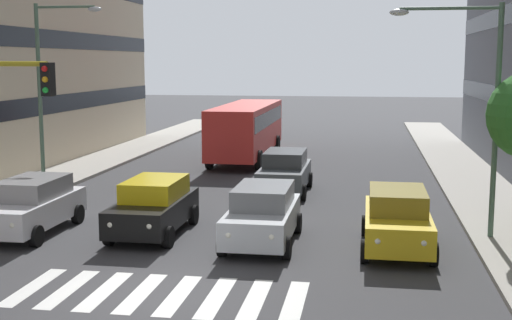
{
  "coord_description": "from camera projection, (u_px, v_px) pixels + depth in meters",
  "views": [
    {
      "loc": [
        -4.67,
        14.63,
        5.37
      ],
      "look_at": [
        -1.27,
        -6.13,
        2.3
      ],
      "focal_mm": 47.79,
      "sensor_mm": 36.0,
      "label": 1
    }
  ],
  "objects": [
    {
      "name": "street_lamp_right",
      "position": [
        49.0,
        78.0,
        27.27
      ],
      "size": [
        2.82,
        0.28,
        7.47
      ],
      "color": "#4C6B56",
      "rests_on": "sidewalk_right"
    },
    {
      "name": "ground_plane",
      "position": [
        160.0,
        294.0,
        15.81
      ],
      "size": [
        180.0,
        180.0,
        0.0
      ],
      "primitive_type": "plane",
      "color": "#38383A"
    },
    {
      "name": "car_0",
      "position": [
        397.0,
        219.0,
        19.46
      ],
      "size": [
        2.02,
        4.44,
        1.72
      ],
      "color": "gold",
      "rests_on": "ground_plane"
    },
    {
      "name": "car_2",
      "position": [
        154.0,
        206.0,
        21.2
      ],
      "size": [
        2.02,
        4.44,
        1.72
      ],
      "color": "black",
      "rests_on": "ground_plane"
    },
    {
      "name": "bus_behind_traffic",
      "position": [
        247.0,
        126.0,
        37.24
      ],
      "size": [
        2.78,
        10.5,
        3.0
      ],
      "color": "red",
      "rests_on": "ground_plane"
    },
    {
      "name": "car_row2_0",
      "position": [
        285.0,
        171.0,
        27.85
      ],
      "size": [
        2.02,
        4.44,
        1.72
      ],
      "color": "#474C51",
      "rests_on": "ground_plane"
    },
    {
      "name": "street_lamp_left",
      "position": [
        478.0,
        94.0,
        19.89
      ],
      "size": [
        3.24,
        0.28,
        6.87
      ],
      "color": "#4C6B56",
      "rests_on": "sidewalk_left"
    },
    {
      "name": "car_3",
      "position": [
        31.0,
        205.0,
        21.32
      ],
      "size": [
        2.02,
        4.44,
        1.72
      ],
      "color": "silver",
      "rests_on": "ground_plane"
    },
    {
      "name": "car_1",
      "position": [
        263.0,
        214.0,
        20.06
      ],
      "size": [
        2.02,
        4.44,
        1.72
      ],
      "color": "#B2B7BC",
      "rests_on": "ground_plane"
    },
    {
      "name": "crosswalk_markings",
      "position": [
        160.0,
        294.0,
        15.81
      ],
      "size": [
        6.75,
        2.8,
        0.01
      ],
      "color": "silver",
      "rests_on": "ground_plane"
    }
  ]
}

